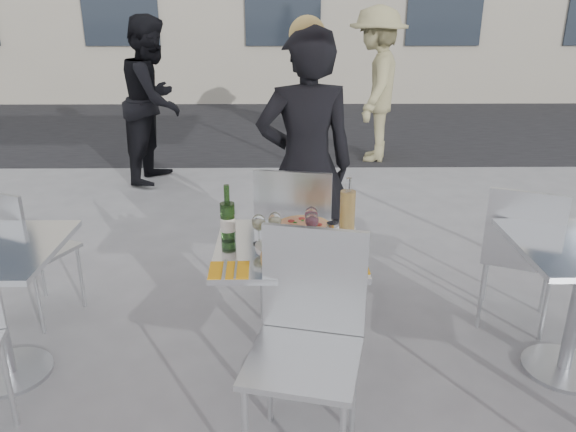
{
  "coord_description": "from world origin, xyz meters",
  "views": [
    {
      "loc": [
        -0.03,
        -2.54,
        1.88
      ],
      "look_at": [
        0.0,
        0.15,
        0.85
      ],
      "focal_mm": 35.0,
      "sensor_mm": 36.0,
      "label": 1
    }
  ],
  "objects_px": {
    "chair_near": "(308,328)",
    "wineglass_red_b": "(311,216)",
    "side_chair_rfar": "(521,247)",
    "pizza_near": "(293,256)",
    "side_chair_lfar": "(20,244)",
    "napkin_right": "(348,265)",
    "wineglass_white_b": "(275,221)",
    "napkin_left": "(229,270)",
    "pizza_far": "(304,227)",
    "wineglass_red_a": "(312,222)",
    "pedestrian_b": "(376,85)",
    "woman_diner": "(306,167)",
    "wineglass_white_a": "(259,224)",
    "carafe": "(348,210)",
    "sugar_shaker": "(332,233)",
    "chair_far": "(295,230)",
    "pedestrian_a": "(154,101)",
    "salad_plate": "(277,240)",
    "main_table": "(288,284)",
    "wine_bottle": "(228,220)"
  },
  "relations": [
    {
      "from": "pizza_far",
      "to": "salad_plate",
      "type": "height_order",
      "value": "salad_plate"
    },
    {
      "from": "sugar_shaker",
      "to": "pedestrian_a",
      "type": "bearing_deg",
      "value": 114.79
    },
    {
      "from": "side_chair_lfar",
      "to": "pedestrian_a",
      "type": "distance_m",
      "value": 3.04
    },
    {
      "from": "carafe",
      "to": "wineglass_white_b",
      "type": "xyz_separation_m",
      "value": [
        -0.38,
        -0.14,
        -0.01
      ]
    },
    {
      "from": "wineglass_white_b",
      "to": "napkin_left",
      "type": "xyz_separation_m",
      "value": [
        -0.2,
        -0.32,
        -0.11
      ]
    },
    {
      "from": "wine_bottle",
      "to": "napkin_left",
      "type": "height_order",
      "value": "wine_bottle"
    },
    {
      "from": "carafe",
      "to": "wineglass_white_b",
      "type": "relative_size",
      "value": 1.84
    },
    {
      "from": "wineglass_red_b",
      "to": "sugar_shaker",
      "type": "bearing_deg",
      "value": -43.64
    },
    {
      "from": "wineglass_white_b",
      "to": "chair_far",
      "type": "bearing_deg",
      "value": 78.07
    },
    {
      "from": "chair_far",
      "to": "wineglass_red_b",
      "type": "relative_size",
      "value": 6.27
    },
    {
      "from": "side_chair_lfar",
      "to": "wineglass_white_b",
      "type": "height_order",
      "value": "wineglass_white_b"
    },
    {
      "from": "main_table",
      "to": "napkin_left",
      "type": "bearing_deg",
      "value": -135.03
    },
    {
      "from": "pedestrian_a",
      "to": "pizza_near",
      "type": "bearing_deg",
      "value": -149.04
    },
    {
      "from": "woman_diner",
      "to": "wineglass_red_b",
      "type": "bearing_deg",
      "value": 81.23
    },
    {
      "from": "pedestrian_a",
      "to": "wineglass_white_a",
      "type": "bearing_deg",
      "value": -150.5
    },
    {
      "from": "pizza_far",
      "to": "side_chair_lfar",
      "type": "bearing_deg",
      "value": 168.47
    },
    {
      "from": "side_chair_lfar",
      "to": "wine_bottle",
      "type": "relative_size",
      "value": 3.0
    },
    {
      "from": "chair_far",
      "to": "side_chair_rfar",
      "type": "bearing_deg",
      "value": -176.56
    },
    {
      "from": "pizza_near",
      "to": "sugar_shaker",
      "type": "relative_size",
      "value": 2.88
    },
    {
      "from": "salad_plate",
      "to": "pizza_far",
      "type": "bearing_deg",
      "value": 57.96
    },
    {
      "from": "side_chair_rfar",
      "to": "salad_plate",
      "type": "xyz_separation_m",
      "value": [
        -1.42,
        -0.46,
        0.25
      ]
    },
    {
      "from": "pizza_far",
      "to": "wineglass_red_a",
      "type": "distance_m",
      "value": 0.19
    },
    {
      "from": "wineglass_red_a",
      "to": "wineglass_red_b",
      "type": "height_order",
      "value": "same"
    },
    {
      "from": "main_table",
      "to": "side_chair_rfar",
      "type": "relative_size",
      "value": 0.82
    },
    {
      "from": "wineglass_red_a",
      "to": "napkin_left",
      "type": "relative_size",
      "value": 0.79
    },
    {
      "from": "side_chair_rfar",
      "to": "pizza_near",
      "type": "distance_m",
      "value": 1.48
    },
    {
      "from": "chair_near",
      "to": "napkin_left",
      "type": "relative_size",
      "value": 5.0
    },
    {
      "from": "pizza_far",
      "to": "chair_near",
      "type": "bearing_deg",
      "value": -90.52
    },
    {
      "from": "salad_plate",
      "to": "wineglass_red_a",
      "type": "distance_m",
      "value": 0.2
    },
    {
      "from": "pizza_far",
      "to": "wineglass_red_a",
      "type": "xyz_separation_m",
      "value": [
        0.03,
        -0.16,
        0.09
      ]
    },
    {
      "from": "side_chair_lfar",
      "to": "napkin_left",
      "type": "height_order",
      "value": "side_chair_lfar"
    },
    {
      "from": "side_chair_rfar",
      "to": "wineglass_red_b",
      "type": "relative_size",
      "value": 5.79
    },
    {
      "from": "carafe",
      "to": "pizza_far",
      "type": "bearing_deg",
      "value": 176.17
    },
    {
      "from": "salad_plate",
      "to": "wineglass_red_b",
      "type": "relative_size",
      "value": 1.4
    },
    {
      "from": "wineglass_white_a",
      "to": "napkin_right",
      "type": "bearing_deg",
      "value": -30.99
    },
    {
      "from": "carafe",
      "to": "sugar_shaker",
      "type": "bearing_deg",
      "value": -119.94
    },
    {
      "from": "pedestrian_a",
      "to": "wineglass_white_a",
      "type": "distance_m",
      "value": 3.76
    },
    {
      "from": "chair_near",
      "to": "napkin_right",
      "type": "distance_m",
      "value": 0.37
    },
    {
      "from": "side_chair_lfar",
      "to": "napkin_right",
      "type": "height_order",
      "value": "side_chair_lfar"
    },
    {
      "from": "chair_near",
      "to": "wineglass_white_a",
      "type": "xyz_separation_m",
      "value": [
        -0.22,
        0.53,
        0.27
      ]
    },
    {
      "from": "side_chair_rfar",
      "to": "napkin_left",
      "type": "relative_size",
      "value": 4.55
    },
    {
      "from": "chair_near",
      "to": "wineglass_red_b",
      "type": "relative_size",
      "value": 6.36
    },
    {
      "from": "side_chair_lfar",
      "to": "pedestrian_b",
      "type": "xyz_separation_m",
      "value": [
        2.72,
        3.85,
        0.4
      ]
    },
    {
      "from": "wineglass_white_a",
      "to": "wineglass_red_b",
      "type": "height_order",
      "value": "same"
    },
    {
      "from": "chair_far",
      "to": "wine_bottle",
      "type": "bearing_deg",
      "value": 67.09
    },
    {
      "from": "chair_near",
      "to": "pedestrian_b",
      "type": "height_order",
      "value": "pedestrian_b"
    },
    {
      "from": "woman_diner",
      "to": "pizza_near",
      "type": "bearing_deg",
      "value": 76.25
    },
    {
      "from": "side_chair_rfar",
      "to": "napkin_right",
      "type": "relative_size",
      "value": 4.56
    },
    {
      "from": "chair_near",
      "to": "pizza_near",
      "type": "height_order",
      "value": "chair_near"
    },
    {
      "from": "wineglass_white_a",
      "to": "pedestrian_b",
      "type": "bearing_deg",
      "value": 73.91
    }
  ]
}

